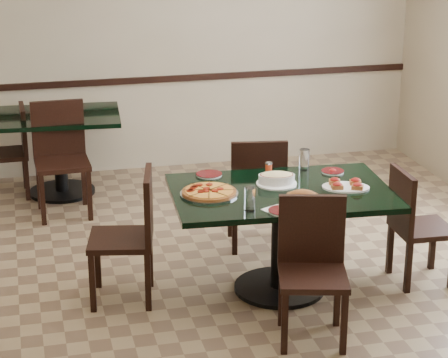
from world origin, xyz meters
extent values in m
plane|color=#866E4D|center=(0.00, 0.00, 0.00)|extent=(5.50, 5.50, 0.00)
plane|color=tan|center=(0.00, 2.75, 1.40)|extent=(5.00, 0.00, 5.00)
plane|color=tan|center=(0.00, -2.75, 1.40)|extent=(5.00, 0.00, 5.00)
cube|color=black|center=(0.00, 2.73, 0.90)|extent=(5.00, 0.03, 0.06)
cube|color=black|center=(0.28, -0.20, 0.73)|extent=(1.55, 1.05, 0.04)
cylinder|color=black|center=(0.28, -0.20, 0.35)|extent=(0.13, 0.13, 0.71)
cylinder|color=black|center=(0.28, -0.20, 0.01)|extent=(0.64, 0.64, 0.03)
cube|color=black|center=(-1.09, 2.19, 0.73)|extent=(1.16, 0.89, 0.04)
cylinder|color=black|center=(-1.09, 2.19, 0.35)|extent=(0.12, 0.12, 0.71)
cylinder|color=black|center=(-1.09, 2.19, 0.01)|extent=(0.60, 0.60, 0.03)
cube|color=black|center=(0.33, 0.62, 0.43)|extent=(0.48, 0.48, 0.04)
cube|color=black|center=(0.30, 0.43, 0.68)|extent=(0.43, 0.10, 0.45)
cube|color=black|center=(0.53, 0.77, 0.21)|extent=(0.05, 0.05, 0.41)
cube|color=black|center=(0.48, 0.41, 0.21)|extent=(0.05, 0.05, 0.41)
cube|color=black|center=(0.17, 0.83, 0.21)|extent=(0.05, 0.05, 0.41)
cube|color=black|center=(0.12, 0.47, 0.21)|extent=(0.05, 0.05, 0.41)
cube|color=black|center=(0.26, -0.92, 0.43)|extent=(0.51, 0.51, 0.04)
cube|color=black|center=(0.31, -0.73, 0.68)|extent=(0.42, 0.14, 0.45)
cube|color=black|center=(0.05, -1.05, 0.21)|extent=(0.05, 0.05, 0.41)
cube|color=black|center=(0.13, -0.70, 0.21)|extent=(0.05, 0.05, 0.41)
cube|color=black|center=(0.39, -1.14, 0.21)|extent=(0.05, 0.05, 0.41)
cube|color=black|center=(0.48, -0.79, 0.21)|extent=(0.05, 0.05, 0.41)
cube|color=black|center=(1.31, -0.29, 0.40)|extent=(0.41, 0.41, 0.04)
cube|color=black|center=(1.13, -0.29, 0.63)|extent=(0.05, 0.40, 0.42)
cube|color=black|center=(1.14, -0.45, 0.19)|extent=(0.04, 0.04, 0.38)
cube|color=black|center=(1.48, -0.13, 0.19)|extent=(0.04, 0.04, 0.38)
cube|color=black|center=(1.15, -0.12, 0.19)|extent=(0.04, 0.04, 0.38)
cube|color=black|center=(-0.82, -0.07, 0.44)|extent=(0.50, 0.50, 0.04)
cube|color=black|center=(-0.63, -0.11, 0.69)|extent=(0.12, 0.43, 0.46)
cube|color=black|center=(-0.97, 0.14, 0.21)|extent=(0.05, 0.05, 0.42)
cube|color=black|center=(-0.60, 0.07, 0.21)|extent=(0.05, 0.05, 0.42)
cube|color=black|center=(-1.04, -0.22, 0.21)|extent=(0.05, 0.05, 0.42)
cube|color=black|center=(-0.67, -0.29, 0.21)|extent=(0.05, 0.05, 0.42)
cube|color=black|center=(-1.10, 1.64, 0.46)|extent=(0.47, 0.47, 0.04)
cube|color=black|center=(-1.11, 1.84, 0.72)|extent=(0.45, 0.06, 0.48)
cube|color=black|center=(-1.29, 1.44, 0.22)|extent=(0.04, 0.04, 0.44)
cube|color=black|center=(-1.30, 1.83, 0.22)|extent=(0.04, 0.04, 0.44)
cube|color=black|center=(-0.90, 1.45, 0.22)|extent=(0.04, 0.04, 0.44)
cube|color=black|center=(-0.91, 1.84, 0.22)|extent=(0.04, 0.04, 0.44)
cube|color=black|center=(-1.57, 2.24, 0.40)|extent=(0.40, 0.40, 0.04)
cube|color=black|center=(-1.40, 2.24, 0.63)|extent=(0.05, 0.39, 0.42)
cube|color=black|center=(-1.41, 2.41, 0.19)|extent=(0.04, 0.04, 0.38)
cube|color=black|center=(-1.40, 2.08, 0.19)|extent=(0.04, 0.04, 0.38)
cylinder|color=#B3B4BB|center=(-0.22, -0.16, 0.76)|extent=(0.39, 0.39, 0.01)
cylinder|color=brown|center=(-0.22, -0.16, 0.77)|extent=(0.37, 0.37, 0.02)
cylinder|color=gold|center=(-0.22, -0.16, 0.78)|extent=(0.33, 0.33, 0.01)
cylinder|color=white|center=(0.28, -0.08, 0.76)|extent=(0.28, 0.28, 0.01)
ellipsoid|color=#FCE6AE|center=(0.28, -0.08, 0.82)|extent=(0.25, 0.18, 0.04)
ellipsoid|color=#9C5F2B|center=(0.34, -0.46, 0.81)|extent=(0.20, 0.14, 0.07)
cylinder|color=white|center=(0.16, -0.59, 0.76)|extent=(0.18, 0.18, 0.01)
cylinder|color=#3D0407|center=(0.16, -0.59, 0.76)|extent=(0.18, 0.18, 0.00)
cylinder|color=white|center=(0.75, 0.08, 0.76)|extent=(0.16, 0.16, 0.01)
cylinder|color=#3D0407|center=(0.75, 0.08, 0.76)|extent=(0.16, 0.16, 0.00)
ellipsoid|color=#9C070F|center=(0.75, 0.08, 0.77)|extent=(0.05, 0.05, 0.02)
cylinder|color=white|center=(-0.14, 0.22, 0.76)|extent=(0.18, 0.18, 0.01)
cylinder|color=#3D0407|center=(-0.14, 0.22, 0.76)|extent=(0.19, 0.19, 0.00)
cube|color=white|center=(0.13, -0.55, 0.75)|extent=(0.20, 0.20, 0.00)
cube|color=#B3B4BB|center=(0.15, -0.55, 0.76)|extent=(0.07, 0.13, 0.00)
cylinder|color=white|center=(0.56, 0.18, 0.83)|extent=(0.07, 0.07, 0.16)
cylinder|color=white|center=(-0.04, -0.52, 0.83)|extent=(0.07, 0.07, 0.16)
cylinder|color=#B82F13|center=(0.29, 0.16, 0.79)|extent=(0.05, 0.05, 0.08)
cylinder|color=#B3B4BB|center=(0.29, 0.16, 0.83)|extent=(0.05, 0.05, 0.01)
camera|label=1|loc=(-1.42, -5.54, 2.78)|focal=70.00mm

